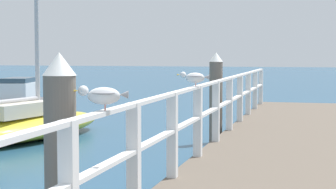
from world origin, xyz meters
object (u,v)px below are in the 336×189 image
seagull_background (194,77)px  boat_5 (30,124)px  seagull_foreground (103,95)px  dock_piling_near (60,163)px  dock_piling_far (216,97)px  boat_3 (22,98)px

seagull_background → boat_5: 5.74m
seagull_foreground → dock_piling_near: bearing=82.7°
dock_piling_far → seagull_foreground: size_ratio=4.14×
seagull_foreground → boat_5: 8.54m
seagull_foreground → boat_5: size_ratio=0.09×
dock_piling_far → seagull_foreground: dock_piling_far is taller
dock_piling_near → seagull_foreground: (0.37, 0.06, 0.59)m
seagull_background → boat_5: boat_5 is taller
seagull_foreground → boat_5: (-4.45, 7.18, -1.22)m
seagull_background → boat_3: bearing=23.9°
dock_piling_near → seagull_background: 3.89m
dock_piling_near → dock_piling_far: same height
seagull_foreground → boat_3: (-8.17, 13.69, -1.22)m
seagull_foreground → seagull_background: (-0.00, 3.76, 0.00)m
seagull_background → dock_piling_near: bearing=158.9°
dock_piling_far → boat_3: size_ratio=0.43×
seagull_foreground → boat_3: 15.99m
seagull_background → boat_3: size_ratio=0.10×
seagull_foreground → seagull_background: 3.76m
seagull_background → boat_5: bearing=36.9°
seagull_foreground → seagull_background: size_ratio=0.99×
dock_piling_near → seagull_foreground: 0.70m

